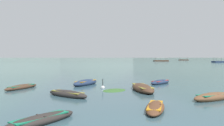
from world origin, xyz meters
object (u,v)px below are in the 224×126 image
object	(u,v)px
rowboat_6	(22,87)
rowboat_7	(214,97)
rowboat_0	(142,88)
mooring_buoy	(103,88)
rowboat_3	(155,107)
rowboat_5	(67,94)
rowboat_8	(41,120)
rowboat_4	(160,82)
ferry_2	(184,60)
ferry_0	(161,61)
ferry_1	(219,62)
rowboat_1	(86,83)

from	to	relation	value
rowboat_6	rowboat_7	distance (m)	15.37
rowboat_0	mooring_buoy	distance (m)	3.52
rowboat_3	rowboat_7	distance (m)	5.17
rowboat_5	rowboat_8	size ratio (longest dim) A/B	1.07
rowboat_0	rowboat_3	world-z (taller)	rowboat_0
rowboat_4	rowboat_6	xyz separation A→B (m)	(-13.25, -2.48, -0.01)
rowboat_6	rowboat_7	world-z (taller)	rowboat_7
rowboat_6	rowboat_0	bearing A→B (deg)	-11.94
rowboat_4	mooring_buoy	size ratio (longest dim) A/B	3.20
ferry_2	rowboat_8	bearing A→B (deg)	-115.04
rowboat_4	rowboat_5	bearing A→B (deg)	-142.75
ferry_2	rowboat_4	bearing A→B (deg)	-114.09
rowboat_4	rowboat_6	distance (m)	13.48
ferry_0	mooring_buoy	distance (m)	131.59
rowboat_5	ferry_1	size ratio (longest dim) A/B	0.45
rowboat_4	ferry_1	bearing A→B (deg)	55.88
rowboat_0	ferry_1	xyz separation A→B (m)	(61.61, 91.16, 0.24)
rowboat_7	rowboat_8	xyz separation A→B (m)	(-10.01, -4.22, -0.04)
rowboat_0	ferry_2	bearing A→B (deg)	65.64
rowboat_6	ferry_0	size ratio (longest dim) A/B	0.39
rowboat_1	mooring_buoy	xyz separation A→B (m)	(1.56, -2.86, -0.11)
rowboat_0	rowboat_6	xyz separation A→B (m)	(-10.26, 2.17, -0.07)
rowboat_7	ferry_2	distance (m)	180.88
rowboat_4	rowboat_6	bearing A→B (deg)	-169.39
rowboat_1	rowboat_6	bearing A→B (deg)	-158.26
rowboat_8	mooring_buoy	distance (m)	10.51
rowboat_7	ferry_0	xyz separation A→B (m)	(38.32, 129.39, 0.26)
rowboat_5	mooring_buoy	world-z (taller)	mooring_buoy
rowboat_8	ferry_1	bearing A→B (deg)	55.72
rowboat_5	rowboat_6	world-z (taller)	rowboat_5
rowboat_0	ferry_0	size ratio (longest dim) A/B	0.48
rowboat_8	ferry_0	xyz separation A→B (m)	(48.33, 133.61, 0.30)
rowboat_3	rowboat_5	distance (m)	6.77
rowboat_3	ferry_1	bearing A→B (deg)	57.42
ferry_2	ferry_0	bearing A→B (deg)	-130.15
rowboat_7	mooring_buoy	distance (m)	8.99
rowboat_5	rowboat_8	bearing A→B (deg)	-94.03
ferry_0	mooring_buoy	size ratio (longest dim) A/B	9.71
rowboat_1	rowboat_4	distance (m)	7.74
rowboat_8	ferry_0	size ratio (longest dim) A/B	0.33
rowboat_8	mooring_buoy	xyz separation A→B (m)	(3.15, 10.03, -0.05)
ferry_1	mooring_buoy	bearing A→B (deg)	-125.86
rowboat_1	ferry_2	bearing A→B (deg)	63.65
rowboat_6	ferry_0	bearing A→B (deg)	66.97
rowboat_4	rowboat_5	xyz separation A→B (m)	(-8.87, -6.74, 0.01)
ferry_2	mooring_buoy	bearing A→B (deg)	-115.49
rowboat_4	rowboat_7	distance (m)	8.98
rowboat_3	rowboat_4	bearing A→B (deg)	71.04
ferry_1	ferry_2	distance (m)	72.38
ferry_0	ferry_2	world-z (taller)	same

